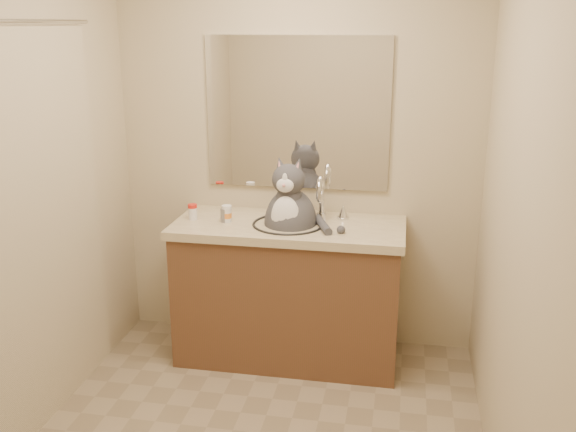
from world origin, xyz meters
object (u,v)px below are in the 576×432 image
object	(u,v)px
pill_bottle_orange	(227,214)
grey_canister	(225,215)
pill_bottle_redcap	(193,212)
cat	(290,218)

from	to	relation	value
pill_bottle_orange	grey_canister	world-z (taller)	pill_bottle_orange
pill_bottle_orange	grey_canister	bearing A→B (deg)	-164.75
grey_canister	pill_bottle_orange	bearing A→B (deg)	15.25
pill_bottle_redcap	grey_canister	bearing A→B (deg)	-2.84
cat	pill_bottle_orange	bearing A→B (deg)	-172.08
cat	pill_bottle_redcap	size ratio (longest dim) A/B	6.58
cat	pill_bottle_orange	xyz separation A→B (m)	(-0.37, -0.02, 0.01)
pill_bottle_redcap	pill_bottle_orange	world-z (taller)	pill_bottle_orange
pill_bottle_redcap	cat	bearing A→B (deg)	1.49
pill_bottle_redcap	pill_bottle_orange	distance (m)	0.21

